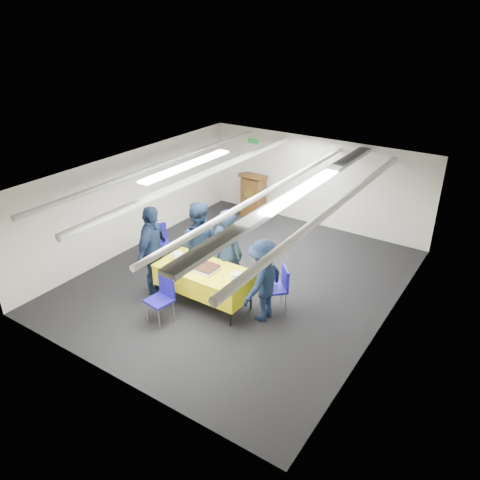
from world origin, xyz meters
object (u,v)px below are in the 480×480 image
chair_near (163,295)px  sailor_d (263,281)px  podium (253,195)px  sailor_a (227,252)px  sailor_c (153,251)px  chair_right (280,284)px  sheet_cake (205,268)px  serving_table (205,278)px  sailor_b (198,245)px  chair_left (159,239)px

chair_near → sailor_d: bearing=35.5°
podium → sailor_a: size_ratio=0.70×
sailor_c → chair_near: bearing=-147.0°
chair_right → sheet_cake: bearing=-151.8°
chair_right → sailor_c: (-2.35, -0.85, 0.39)m
chair_right → serving_table: bearing=-153.7°
sheet_cake → sailor_b: 0.75m
sailor_a → sailor_d: size_ratio=1.13×
chair_right → sailor_c: size_ratio=0.47×
podium → chair_left: size_ratio=1.44×
serving_table → sailor_d: sailor_d is taller
sailor_a → chair_right: bearing=-179.7°
chair_left → sailor_b: (1.39, -0.34, 0.39)m
chair_left → sailor_a: bearing=-6.1°
chair_near → chair_right: bearing=42.9°
chair_right → sailor_a: 1.21m
sailor_d → sailor_c: bearing=-75.3°
sailor_c → chair_left: bearing=19.9°
chair_near → sailor_c: 1.06m
serving_table → chair_left: 2.07m
serving_table → sailor_c: size_ratio=1.02×
chair_near → sailor_d: size_ratio=0.55×
serving_table → podium: 4.42m
chair_near → sailor_b: bearing=99.0°
serving_table → chair_near: (-0.31, -0.84, -0.03)m
sailor_d → chair_near: bearing=-50.8°
sheet_cake → chair_right: size_ratio=0.59×
chair_near → chair_left: (-1.59, 1.65, 0.00)m
serving_table → sailor_d: size_ratio=1.19×
sheet_cake → sailor_a: bearing=82.6°
chair_left → sailor_c: size_ratio=0.47×
chair_right → sailor_d: bearing=-104.2°
serving_table → chair_right: chair_right is taller
sheet_cake → podium: size_ratio=0.41×
chair_right → chair_left: size_ratio=1.00×
sheet_cake → serving_table: bearing=126.8°
sailor_d → chair_left: bearing=-97.3°
sailor_a → sailor_c: sailor_c is taller
chair_near → chair_right: 2.15m
podium → chair_near: podium is taller
sailor_a → sheet_cake: bearing=81.2°
sheet_cake → chair_left: bearing=156.5°
chair_near → sailor_b: sailor_b is taller
podium → chair_near: (1.21, -4.99, -0.08)m
sheet_cake → chair_right: 1.43m
serving_table → sailor_d: bearing=10.2°
podium → chair_left: (-0.38, -3.34, -0.08)m
sheet_cake → podium: (-1.55, 4.18, -0.20)m
serving_table → sailor_c: (-1.09, -0.23, 0.36)m
sheet_cake → sailor_a: 0.64m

